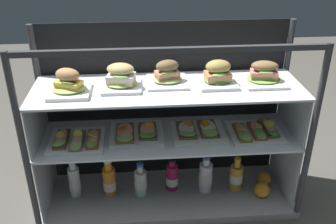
{
  "coord_description": "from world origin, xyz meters",
  "views": [
    {
      "loc": [
        -0.14,
        -1.66,
        1.4
      ],
      "look_at": [
        0.0,
        0.0,
        0.54
      ],
      "focal_mm": 40.85,
      "sensor_mm": 36.0,
      "label": 1
    }
  ],
  "objects_px": {
    "plated_roll_sandwich_far_right": "(167,75)",
    "open_sandwich_tray_near_right_corner": "(256,131)",
    "plated_roll_sandwich_far_left": "(218,75)",
    "juice_bottle_tucked_behind": "(109,181)",
    "plated_roll_sandwich_near_right_corner": "(69,85)",
    "plated_roll_sandwich_mid_left": "(264,75)",
    "juice_bottle_back_right": "(75,182)",
    "juice_bottle_front_right_end": "(141,182)",
    "open_sandwich_tray_near_left_corner": "(77,140)",
    "open_sandwich_tray_center": "(198,131)",
    "open_sandwich_tray_far_left": "(136,133)",
    "juice_bottle_front_fourth": "(206,177)",
    "juice_bottle_front_middle": "(236,177)",
    "juice_bottle_back_left": "(172,177)",
    "orange_fruit_near_left_post": "(262,190)",
    "orange_fruit_beside_bottles": "(264,179)",
    "plated_roll_sandwich_center": "(121,78)"
  },
  "relations": [
    {
      "from": "juice_bottle_front_fourth",
      "to": "juice_bottle_front_middle",
      "type": "distance_m",
      "value": 0.17
    },
    {
      "from": "plated_roll_sandwich_far_left",
      "to": "juice_bottle_tucked_behind",
      "type": "distance_m",
      "value": 0.81
    },
    {
      "from": "open_sandwich_tray_near_left_corner",
      "to": "juice_bottle_back_right",
      "type": "distance_m",
      "value": 0.31
    },
    {
      "from": "open_sandwich_tray_near_left_corner",
      "to": "juice_bottle_front_middle",
      "type": "distance_m",
      "value": 0.88
    },
    {
      "from": "juice_bottle_front_right_end",
      "to": "orange_fruit_beside_bottles",
      "type": "relative_size",
      "value": 2.6
    },
    {
      "from": "plated_roll_sandwich_near_right_corner",
      "to": "plated_roll_sandwich_mid_left",
      "type": "distance_m",
      "value": 0.92
    },
    {
      "from": "juice_bottle_back_right",
      "to": "juice_bottle_front_right_end",
      "type": "height_order",
      "value": "juice_bottle_back_right"
    },
    {
      "from": "juice_bottle_front_middle",
      "to": "plated_roll_sandwich_mid_left",
      "type": "bearing_deg",
      "value": 4.73
    },
    {
      "from": "plated_roll_sandwich_far_left",
      "to": "juice_bottle_front_middle",
      "type": "relative_size",
      "value": 0.91
    },
    {
      "from": "plated_roll_sandwich_center",
      "to": "juice_bottle_front_fourth",
      "type": "bearing_deg",
      "value": -0.31
    },
    {
      "from": "open_sandwich_tray_center",
      "to": "open_sandwich_tray_near_right_corner",
      "type": "relative_size",
      "value": 1.0
    },
    {
      "from": "plated_roll_sandwich_mid_left",
      "to": "juice_bottle_front_fourth",
      "type": "bearing_deg",
      "value": -177.76
    },
    {
      "from": "open_sandwich_tray_far_left",
      "to": "juice_bottle_back_right",
      "type": "relative_size",
      "value": 1.23
    },
    {
      "from": "plated_roll_sandwich_near_right_corner",
      "to": "juice_bottle_front_middle",
      "type": "height_order",
      "value": "plated_roll_sandwich_near_right_corner"
    },
    {
      "from": "plated_roll_sandwich_near_right_corner",
      "to": "plated_roll_sandwich_mid_left",
      "type": "relative_size",
      "value": 0.93
    },
    {
      "from": "orange_fruit_beside_bottles",
      "to": "juice_bottle_front_right_end",
      "type": "bearing_deg",
      "value": -178.22
    },
    {
      "from": "orange_fruit_beside_bottles",
      "to": "plated_roll_sandwich_mid_left",
      "type": "bearing_deg",
      "value": -171.77
    },
    {
      "from": "juice_bottle_back_right",
      "to": "juice_bottle_tucked_behind",
      "type": "distance_m",
      "value": 0.19
    },
    {
      "from": "orange_fruit_near_left_post",
      "to": "open_sandwich_tray_far_left",
      "type": "bearing_deg",
      "value": 173.75
    },
    {
      "from": "open_sandwich_tray_center",
      "to": "juice_bottle_front_right_end",
      "type": "relative_size",
      "value": 1.36
    },
    {
      "from": "plated_roll_sandwich_mid_left",
      "to": "open_sandwich_tray_center",
      "type": "bearing_deg",
      "value": -177.39
    },
    {
      "from": "juice_bottle_back_right",
      "to": "juice_bottle_front_middle",
      "type": "height_order",
      "value": "juice_bottle_back_right"
    },
    {
      "from": "plated_roll_sandwich_mid_left",
      "to": "juice_bottle_front_fourth",
      "type": "distance_m",
      "value": 0.64
    },
    {
      "from": "open_sandwich_tray_near_right_corner",
      "to": "juice_bottle_back_right",
      "type": "bearing_deg",
      "value": 177.11
    },
    {
      "from": "open_sandwich_tray_near_left_corner",
      "to": "juice_bottle_front_fourth",
      "type": "xyz_separation_m",
      "value": [
        0.66,
        0.05,
        -0.3
      ]
    },
    {
      "from": "juice_bottle_front_right_end",
      "to": "juice_bottle_front_middle",
      "type": "distance_m",
      "value": 0.52
    },
    {
      "from": "juice_bottle_front_fourth",
      "to": "orange_fruit_near_left_post",
      "type": "bearing_deg",
      "value": -14.44
    },
    {
      "from": "juice_bottle_tucked_behind",
      "to": "orange_fruit_near_left_post",
      "type": "relative_size",
      "value": 2.73
    },
    {
      "from": "plated_roll_sandwich_near_right_corner",
      "to": "orange_fruit_beside_bottles",
      "type": "distance_m",
      "value": 1.19
    },
    {
      "from": "plated_roll_sandwich_center",
      "to": "plated_roll_sandwich_mid_left",
      "type": "xyz_separation_m",
      "value": [
        0.68,
        0.01,
        -0.01
      ]
    },
    {
      "from": "plated_roll_sandwich_center",
      "to": "orange_fruit_near_left_post",
      "type": "height_order",
      "value": "plated_roll_sandwich_center"
    },
    {
      "from": "open_sandwich_tray_near_left_corner",
      "to": "open_sandwich_tray_center",
      "type": "distance_m",
      "value": 0.6
    },
    {
      "from": "juice_bottle_back_right",
      "to": "orange_fruit_beside_bottles",
      "type": "bearing_deg",
      "value": 0.32
    },
    {
      "from": "plated_roll_sandwich_center",
      "to": "juice_bottle_front_middle",
      "type": "height_order",
      "value": "plated_roll_sandwich_center"
    },
    {
      "from": "open_sandwich_tray_near_right_corner",
      "to": "plated_roll_sandwich_center",
      "type": "bearing_deg",
      "value": 177.06
    },
    {
      "from": "juice_bottle_front_right_end",
      "to": "juice_bottle_front_middle",
      "type": "bearing_deg",
      "value": 0.27
    },
    {
      "from": "open_sandwich_tray_near_left_corner",
      "to": "juice_bottle_back_left",
      "type": "xyz_separation_m",
      "value": [
        0.47,
        0.08,
        -0.31
      ]
    },
    {
      "from": "orange_fruit_near_left_post",
      "to": "juice_bottle_back_left",
      "type": "bearing_deg",
      "value": 167.29
    },
    {
      "from": "plated_roll_sandwich_far_left",
      "to": "open_sandwich_tray_center",
      "type": "height_order",
      "value": "plated_roll_sandwich_far_left"
    },
    {
      "from": "open_sandwich_tray_near_right_corner",
      "to": "orange_fruit_near_left_post",
      "type": "relative_size",
      "value": 3.21
    },
    {
      "from": "plated_roll_sandwich_far_right",
      "to": "plated_roll_sandwich_far_left",
      "type": "distance_m",
      "value": 0.24
    },
    {
      "from": "plated_roll_sandwich_far_right",
      "to": "juice_bottle_back_right",
      "type": "height_order",
      "value": "plated_roll_sandwich_far_right"
    },
    {
      "from": "open_sandwich_tray_center",
      "to": "orange_fruit_beside_bottles",
      "type": "distance_m",
      "value": 0.52
    },
    {
      "from": "plated_roll_sandwich_mid_left",
      "to": "juice_bottle_back_right",
      "type": "bearing_deg",
      "value": 179.65
    },
    {
      "from": "plated_roll_sandwich_far_right",
      "to": "open_sandwich_tray_near_left_corner",
      "type": "bearing_deg",
      "value": -168.89
    },
    {
      "from": "open_sandwich_tray_near_right_corner",
      "to": "plated_roll_sandwich_near_right_corner",
      "type": "bearing_deg",
      "value": -179.33
    },
    {
      "from": "open_sandwich_tray_far_left",
      "to": "open_sandwich_tray_center",
      "type": "xyz_separation_m",
      "value": [
        0.32,
        -0.0,
        -0.0
      ]
    },
    {
      "from": "plated_roll_sandwich_near_right_corner",
      "to": "juice_bottle_back_left",
      "type": "height_order",
      "value": "plated_roll_sandwich_near_right_corner"
    },
    {
      "from": "plated_roll_sandwich_far_right",
      "to": "open_sandwich_tray_near_right_corner",
      "type": "xyz_separation_m",
      "value": [
        0.45,
        -0.07,
        -0.29
      ]
    },
    {
      "from": "open_sandwich_tray_far_left",
      "to": "juice_bottle_front_fourth",
      "type": "bearing_deg",
      "value": 0.56
    }
  ]
}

